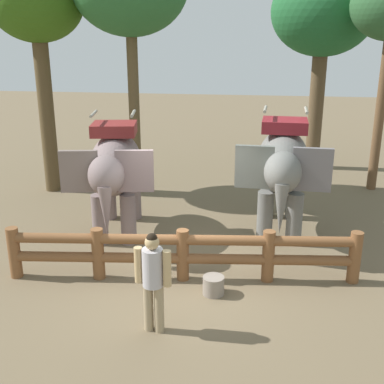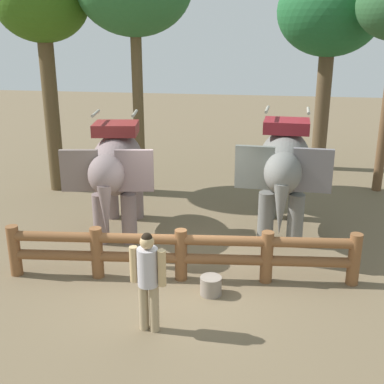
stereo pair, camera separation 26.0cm
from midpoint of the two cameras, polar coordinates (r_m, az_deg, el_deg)
name	(u,v)px [view 1 (the left image)]	position (r m, az deg, el deg)	size (l,w,h in m)	color
ground_plane	(183,279)	(9.78, -1.87, -10.24)	(60.00, 60.00, 0.00)	brown
log_fence	(183,251)	(9.52, -1.89, -6.99)	(6.87, 0.96, 1.05)	brown
elephant_near_left	(115,168)	(11.50, -9.70, 2.76)	(2.02, 3.47, 2.92)	slate
elephant_center	(282,166)	(11.54, 9.95, 3.04)	(2.00, 3.49, 3.00)	slate
tourist_woman_in_black	(153,276)	(7.82, -5.58, -9.78)	(0.61, 0.37, 1.73)	tan
tree_far_right	(37,8)	(15.05, -18.30, 19.83)	(2.62, 2.62, 6.59)	brown
tree_deep_back	(323,14)	(17.54, 14.77, 19.60)	(3.46, 3.46, 6.81)	brown
feed_bucket	(213,285)	(9.21, 1.72, -10.92)	(0.40, 0.40, 0.35)	gray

